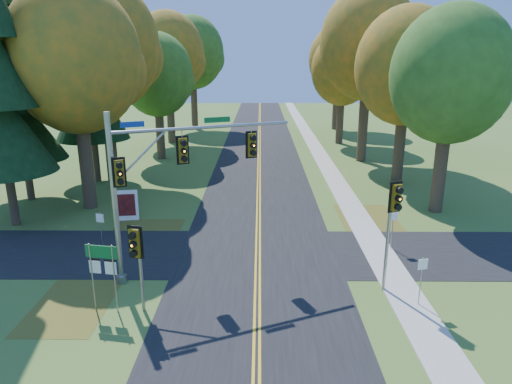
{
  "coord_description": "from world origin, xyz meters",
  "views": [
    {
      "loc": [
        0.1,
        -19.46,
        9.67
      ],
      "look_at": [
        -0.1,
        2.21,
        3.2
      ],
      "focal_mm": 32.0,
      "sensor_mm": 36.0,
      "label": 1
    }
  ],
  "objects_px": {
    "east_signal_pole": "(393,210)",
    "info_kiosk": "(127,205)",
    "traffic_mast": "(162,173)",
    "route_sign_cluster": "(102,264)"
  },
  "relations": [
    {
      "from": "traffic_mast",
      "to": "east_signal_pole",
      "type": "relative_size",
      "value": 1.56
    },
    {
      "from": "traffic_mast",
      "to": "route_sign_cluster",
      "type": "xyz_separation_m",
      "value": [
        -1.83,
        -3.06,
        -2.87
      ]
    },
    {
      "from": "traffic_mast",
      "to": "east_signal_pole",
      "type": "distance_m",
      "value": 9.83
    },
    {
      "from": "traffic_mast",
      "to": "route_sign_cluster",
      "type": "distance_m",
      "value": 4.58
    },
    {
      "from": "east_signal_pole",
      "to": "info_kiosk",
      "type": "relative_size",
      "value": 2.59
    },
    {
      "from": "traffic_mast",
      "to": "east_signal_pole",
      "type": "height_order",
      "value": "traffic_mast"
    },
    {
      "from": "info_kiosk",
      "to": "traffic_mast",
      "type": "bearing_deg",
      "value": -69.73
    },
    {
      "from": "route_sign_cluster",
      "to": "traffic_mast",
      "type": "bearing_deg",
      "value": 69.1
    },
    {
      "from": "east_signal_pole",
      "to": "info_kiosk",
      "type": "bearing_deg",
      "value": 127.02
    },
    {
      "from": "route_sign_cluster",
      "to": "info_kiosk",
      "type": "xyz_separation_m",
      "value": [
        -2.06,
        10.32,
        -1.04
      ]
    }
  ]
}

